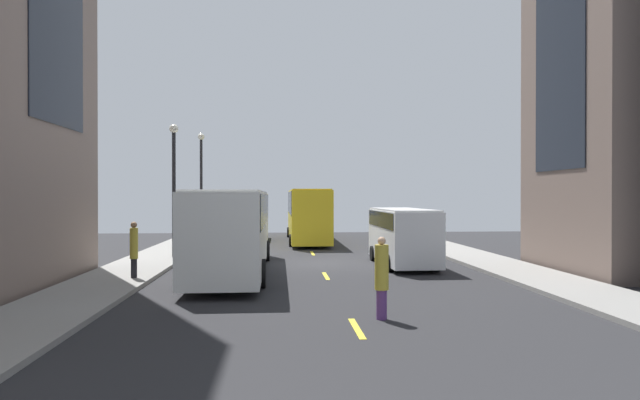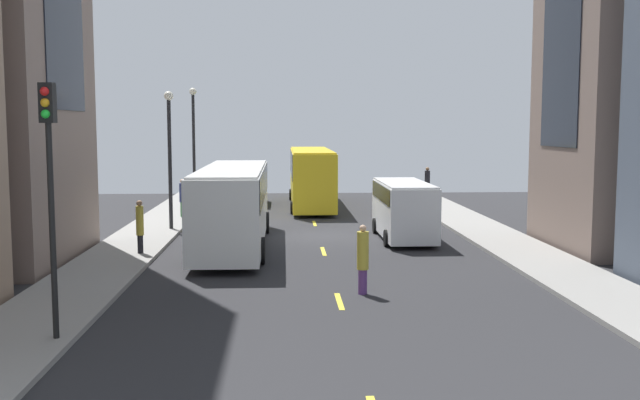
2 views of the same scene
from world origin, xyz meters
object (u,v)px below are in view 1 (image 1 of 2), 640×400
city_bus_white (234,224)px  car_green_0 (253,226)px  pedestrian_walking_far (408,220)px  pedestrian_waiting_curb (134,248)px  streetcar_yellow (307,211)px  pedestrian_crossing_near (188,229)px  pedestrian_crossing_mid (382,276)px  delivery_van_white (402,232)px

city_bus_white → car_green_0: size_ratio=2.73×
pedestrian_walking_far → city_bus_white: bearing=91.4°
car_green_0 → pedestrian_waiting_curb: (-3.46, -18.72, 0.26)m
streetcar_yellow → pedestrian_crossing_near: bearing=-140.0°
car_green_0 → pedestrian_crossing_mid: (4.48, -25.36, 0.11)m
pedestrian_crossing_near → pedestrian_waiting_curb: pedestrian_waiting_curb is taller
pedestrian_waiting_curb → pedestrian_walking_far: bearing=-163.3°
pedestrian_crossing_near → pedestrian_crossing_mid: bearing=-34.8°
streetcar_yellow → pedestrian_crossing_mid: bearing=-88.5°
pedestrian_walking_far → car_green_0: bearing=49.9°
delivery_van_white → pedestrian_waiting_curb: (-10.91, -3.83, -0.26)m
delivery_van_white → pedestrian_crossing_near: (-10.83, 7.51, -0.27)m
delivery_van_white → pedestrian_waiting_curb: 11.56m
pedestrian_crossing_near → pedestrian_walking_far: bearing=67.3°
pedestrian_crossing_mid → pedestrian_crossing_near: pedestrian_crossing_near is taller
pedestrian_crossing_near → city_bus_white: bearing=-38.1°
pedestrian_waiting_curb → streetcar_yellow: bearing=-151.2°
delivery_van_white → car_green_0: size_ratio=1.35×
streetcar_yellow → pedestrian_crossing_near: size_ratio=6.10×
streetcar_yellow → pedestrian_crossing_near: streetcar_yellow is taller
streetcar_yellow → pedestrian_walking_far: (8.43, 5.20, -0.91)m
delivery_van_white → pedestrian_crossing_mid: (-2.98, -10.46, -0.40)m
city_bus_white → pedestrian_waiting_curb: 4.16m
city_bus_white → delivery_van_white: (7.45, 1.64, -0.49)m
pedestrian_crossing_mid → pedestrian_crossing_near: size_ratio=1.03×
city_bus_white → pedestrian_waiting_curb: (-3.46, -2.19, -0.75)m
car_green_0 → delivery_van_white: bearing=-63.4°
pedestrian_crossing_mid → pedestrian_waiting_curb: (-7.93, 6.63, 0.14)m
streetcar_yellow → delivery_van_white: size_ratio=2.02×
city_bus_white → pedestrian_crossing_mid: city_bus_white is taller
streetcar_yellow → pedestrian_walking_far: streetcar_yellow is taller
delivery_van_white → pedestrian_crossing_near: delivery_van_white is taller
pedestrian_crossing_mid → pedestrian_walking_far: size_ratio=1.05×
streetcar_yellow → pedestrian_waiting_curb: size_ratio=6.06×
pedestrian_crossing_near → pedestrian_walking_far: (15.64, 11.25, -0.03)m
city_bus_white → car_green_0: bearing=90.0°
streetcar_yellow → car_green_0: streetcar_yellow is taller
car_green_0 → pedestrian_walking_far: pedestrian_walking_far is taller
city_bus_white → pedestrian_walking_far: bearing=59.0°
streetcar_yellow → delivery_van_white: bearing=-75.1°
city_bus_white → pedestrian_crossing_near: 9.78m
car_green_0 → pedestrian_crossing_near: pedestrian_crossing_near is taller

